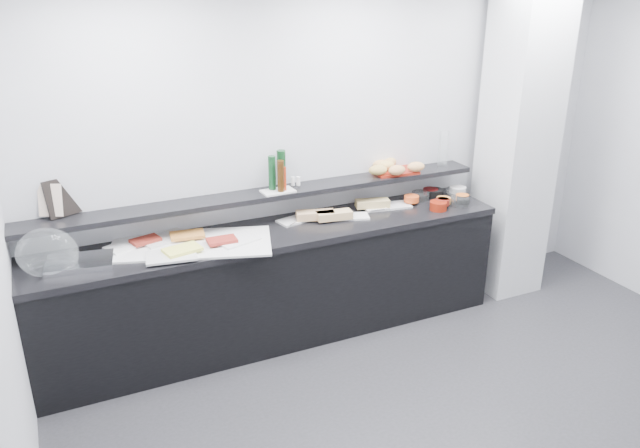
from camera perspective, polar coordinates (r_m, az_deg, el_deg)
name	(u,v)px	position (r m, az deg, el deg)	size (l,w,h in m)	color
ground	(485,442)	(4.19, 14.82, -18.75)	(5.00, 5.00, 0.00)	#2D2D30
back_wall	(342,152)	(5.06, 2.03, 6.59)	(5.00, 0.02, 2.70)	silver
column	(518,142)	(5.62, 17.62, 7.12)	(0.50, 0.50, 2.70)	silver
buffet_cabinet	(277,287)	(4.88, -3.92, -5.74)	(3.60, 0.60, 0.85)	black
counter_top	(276,233)	(4.69, -4.06, -0.86)	(3.62, 0.62, 0.05)	black
wall_shelf	(267,194)	(4.75, -4.90, 2.72)	(3.60, 0.25, 0.04)	black
cloche_base	(80,263)	(4.40, -21.09, -3.32)	(0.42, 0.28, 0.04)	silver
cloche_dome	(47,254)	(4.35, -23.66, -2.49)	(0.39, 0.26, 0.34)	white
linen_runner	(191,244)	(4.51, -11.70, -1.80)	(1.12, 0.53, 0.01)	silver
platter_meat_a	(125,246)	(4.55, -17.37, -1.92)	(0.26, 0.17, 0.01)	white
food_meat_a	(145,240)	(4.56, -15.68, -1.43)	(0.20, 0.13, 0.02)	maroon
platter_salmon	(164,238)	(4.61, -14.05, -1.27)	(0.33, 0.22, 0.01)	silver
food_salmon	(187,235)	(4.58, -12.04, -0.97)	(0.24, 0.15, 0.02)	orange
platter_cheese	(171,256)	(4.31, -13.45, -2.85)	(0.33, 0.22, 0.01)	silver
food_cheese	(182,250)	(4.34, -12.48, -2.30)	(0.25, 0.16, 0.02)	#EBE95B
platter_meat_b	(238,240)	(4.48, -7.54, -1.46)	(0.29, 0.19, 0.01)	white
food_meat_b	(222,240)	(4.44, -8.97, -1.47)	(0.20, 0.13, 0.02)	maroon
sandwich_plate_left	(299,219)	(4.87, -1.89, 0.47)	(0.35, 0.15, 0.01)	silver
sandwich_food_left	(315,215)	(4.84, -0.44, 0.83)	(0.29, 0.11, 0.06)	tan
tongs_left	(296,222)	(4.78, -2.22, 0.19)	(0.01, 0.01, 0.16)	silver
sandwich_plate_mid	(347,217)	(4.91, 2.50, 0.68)	(0.34, 0.15, 0.01)	white
sandwich_food_mid	(334,215)	(4.84, 1.31, 0.81)	(0.28, 0.11, 0.06)	tan
tongs_mid	(345,218)	(4.85, 2.34, 0.52)	(0.01, 0.01, 0.16)	#AAADB1
sandwich_plate_right	(387,206)	(5.16, 6.12, 1.63)	(0.39, 0.17, 0.01)	silver
sandwich_food_right	(372,203)	(5.11, 4.82, 1.90)	(0.28, 0.11, 0.06)	tan
tongs_right	(380,209)	(5.05, 5.52, 1.33)	(0.01, 0.01, 0.16)	#B1B2B8
bowl_glass_fruit	(420,196)	(5.36, 9.16, 2.54)	(0.15, 0.15, 0.07)	white
fill_glass_fruit	(411,199)	(5.24, 8.36, 2.30)	(0.12, 0.12, 0.05)	#DC4F1E
bowl_black_jam	(434,193)	(5.44, 10.40, 2.78)	(0.16, 0.16, 0.07)	black
fill_black_jam	(431,191)	(5.45, 10.08, 2.94)	(0.13, 0.13, 0.05)	#520B0B
bowl_glass_cream	(455,192)	(5.50, 12.28, 2.84)	(0.16, 0.16, 0.07)	silver
fill_glass_cream	(458,190)	(5.54, 12.48, 3.09)	(0.14, 0.14, 0.05)	silver
bowl_red_jam	(438,206)	(5.15, 10.76, 1.64)	(0.14, 0.14, 0.07)	maroon
fill_red_jam	(443,202)	(5.21, 11.14, 1.99)	(0.11, 0.11, 0.05)	#62160E
bowl_glass_salmon	(459,201)	(5.29, 12.63, 2.04)	(0.16, 0.16, 0.07)	white
fill_glass_salmon	(443,201)	(5.24, 11.22, 2.12)	(0.12, 0.12, 0.05)	orange
bowl_black_fruit	(463,199)	(5.35, 12.94, 2.22)	(0.11, 0.11, 0.07)	black
fill_black_fruit	(462,198)	(5.35, 12.88, 2.38)	(0.11, 0.11, 0.05)	orange
framed_print	(63,197)	(4.56, -22.48, 2.28)	(0.23, 0.02, 0.26)	black
print_art	(50,200)	(4.53, -23.45, 2.00)	(0.16, 0.00, 0.22)	beige
condiment_tray	(278,191)	(4.73, -3.87, 3.01)	(0.25, 0.15, 0.01)	white
bottle_green_a	(272,173)	(4.72, -4.40, 4.69)	(0.06, 0.06, 0.26)	#0F391A
bottle_brown	(281,176)	(4.67, -3.61, 4.40)	(0.05, 0.05, 0.24)	#341E09
bottle_green_b	(281,168)	(4.80, -3.55, 5.12)	(0.07, 0.07, 0.28)	#0D3215
bottle_hot	(284,179)	(4.71, -3.33, 4.15)	(0.04, 0.04, 0.18)	#A8270C
shaker_salt	(298,181)	(4.83, -2.00, 3.95)	(0.03, 0.03, 0.07)	white
shaker_pepper	(293,181)	(4.83, -2.48, 3.94)	(0.03, 0.03, 0.07)	white
bread_tray	(394,171)	(5.24, 6.81, 4.82)	(0.36, 0.25, 0.02)	maroon
bread_roll_nw	(381,165)	(5.23, 5.63, 5.43)	(0.14, 0.09, 0.08)	tan
bread_roll_n	(390,163)	(5.30, 6.41, 5.60)	(0.14, 0.09, 0.08)	tan
bread_roll_sw	(378,170)	(5.08, 5.32, 4.93)	(0.15, 0.10, 0.08)	#B59245
bread_roll_s	(397,170)	(5.09, 7.05, 4.91)	(0.15, 0.10, 0.08)	#C2824A
bread_roll_se	(416,167)	(5.21, 8.76, 5.20)	(0.15, 0.10, 0.08)	tan
bread_roll_mide	(386,166)	(5.21, 6.07, 5.33)	(0.14, 0.09, 0.08)	#D8AA52
carafe	(443,149)	(5.45, 11.20, 6.76)	(0.09, 0.09, 0.30)	white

